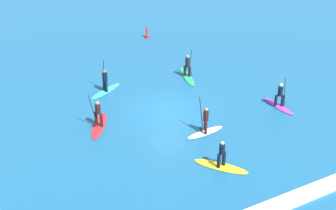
% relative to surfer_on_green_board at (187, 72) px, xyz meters
% --- Properties ---
extents(ground_plane, '(120.00, 120.00, 0.00)m').
position_rel_surfer_on_green_board_xyz_m(ground_plane, '(-3.64, -3.82, -0.43)').
color(ground_plane, '#195684').
rests_on(ground_plane, ground).
extents(surfer_on_green_board, '(1.35, 3.31, 2.11)m').
position_rel_surfer_on_green_board_xyz_m(surfer_on_green_board, '(0.00, 0.00, 0.00)').
color(surfer_on_green_board, '#23B266').
rests_on(surfer_on_green_board, ground_plane).
extents(surfer_on_yellow_board, '(2.49, 2.84, 1.67)m').
position_rel_surfer_on_green_board_xyz_m(surfer_on_yellow_board, '(-3.87, -10.40, -0.06)').
color(surfer_on_yellow_board, yellow).
rests_on(surfer_on_yellow_board, ground_plane).
extents(surfer_on_purple_board, '(0.81, 2.71, 2.17)m').
position_rel_surfer_on_green_board_xyz_m(surfer_on_purple_board, '(3.15, -6.68, 0.07)').
color(surfer_on_purple_board, purple).
rests_on(surfer_on_purple_board, ground_plane).
extents(surfer_on_red_board, '(2.27, 3.02, 2.27)m').
position_rel_surfer_on_green_board_xyz_m(surfer_on_red_board, '(-8.25, -3.40, 0.02)').
color(surfer_on_red_board, red).
rests_on(surfer_on_red_board, ground_plane).
extents(surfer_on_white_board, '(2.60, 0.91, 2.32)m').
position_rel_surfer_on_green_board_xyz_m(surfer_on_white_board, '(-2.86, -7.13, 0.03)').
color(surfer_on_white_board, white).
rests_on(surfer_on_white_board, ground_plane).
extents(surfer_on_teal_board, '(2.85, 1.91, 2.33)m').
position_rel_surfer_on_green_board_xyz_m(surfer_on_teal_board, '(-6.20, 0.69, 0.06)').
color(surfer_on_teal_board, '#33C6CC').
rests_on(surfer_on_teal_board, ground_plane).
extents(marker_buoy, '(0.43, 0.43, 1.08)m').
position_rel_surfer_on_green_board_xyz_m(marker_buoy, '(0.80, 8.55, -0.25)').
color(marker_buoy, red).
rests_on(marker_buoy, ground_plane).
extents(wave_crest, '(17.14, 0.90, 0.18)m').
position_rel_surfer_on_green_board_xyz_m(wave_crest, '(-3.64, -14.36, -0.34)').
color(wave_crest, white).
rests_on(wave_crest, ground_plane).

